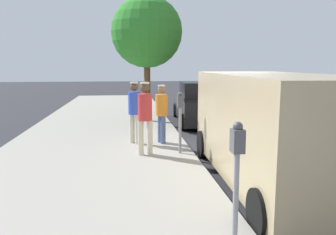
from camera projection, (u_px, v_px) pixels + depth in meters
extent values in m
plane|color=#2D2D33|center=(226.00, 151.00, 9.38)|extent=(80.00, 80.00, 0.00)
cube|color=#9E998E|center=(94.00, 152.00, 8.96)|extent=(5.00, 32.00, 0.15)
cylinder|color=gray|center=(180.00, 130.00, 8.51)|extent=(0.07, 0.07, 1.15)
cube|color=#4C4C51|center=(180.00, 101.00, 8.40)|extent=(0.14, 0.18, 0.28)
sphere|color=#47474C|center=(180.00, 94.00, 8.38)|extent=(0.12, 0.12, 0.12)
cylinder|color=gray|center=(236.00, 199.00, 4.17)|extent=(0.07, 0.07, 1.15)
cube|color=#4C4C51|center=(238.00, 141.00, 4.06)|extent=(0.14, 0.18, 0.28)
sphere|color=#47474C|center=(238.00, 127.00, 4.04)|extent=(0.12, 0.12, 0.12)
cylinder|color=beige|center=(141.00, 138.00, 8.37)|extent=(0.14, 0.14, 0.85)
cylinder|color=beige|center=(150.00, 137.00, 8.40)|extent=(0.14, 0.14, 0.85)
cylinder|color=red|center=(145.00, 107.00, 8.27)|extent=(0.34, 0.34, 0.64)
sphere|color=brown|center=(145.00, 88.00, 8.20)|extent=(0.23, 0.23, 0.23)
cylinder|color=silver|center=(145.00, 83.00, 8.18)|extent=(0.22, 0.22, 0.04)
cylinder|color=beige|center=(132.00, 128.00, 9.67)|extent=(0.14, 0.14, 0.82)
cylinder|color=beige|center=(138.00, 129.00, 9.53)|extent=(0.14, 0.14, 0.82)
cylinder|color=blue|center=(134.00, 103.00, 9.49)|extent=(0.34, 0.34, 0.62)
sphere|color=brown|center=(134.00, 87.00, 9.42)|extent=(0.22, 0.22, 0.22)
cylinder|color=silver|center=(134.00, 83.00, 9.41)|extent=(0.21, 0.21, 0.04)
cylinder|color=#4C608C|center=(160.00, 129.00, 9.76)|extent=(0.14, 0.14, 0.78)
cylinder|color=#4C608C|center=(163.00, 130.00, 9.56)|extent=(0.14, 0.14, 0.78)
cylinder|color=orange|center=(162.00, 105.00, 9.56)|extent=(0.34, 0.34, 0.58)
sphere|color=#8C6647|center=(162.00, 90.00, 9.49)|extent=(0.21, 0.21, 0.21)
cylinder|color=silver|center=(161.00, 86.00, 9.47)|extent=(0.20, 0.20, 0.04)
cube|color=tan|center=(273.00, 125.00, 6.65)|extent=(2.14, 5.25, 1.96)
cube|color=black|center=(237.00, 94.00, 9.01)|extent=(1.84, 0.13, 0.88)
cylinder|color=black|center=(203.00, 144.00, 8.71)|extent=(0.24, 0.69, 0.68)
cylinder|color=black|center=(276.00, 143.00, 8.88)|extent=(0.24, 0.69, 0.68)
cylinder|color=black|center=(261.00, 213.00, 4.68)|extent=(0.24, 0.69, 0.68)
cube|color=black|center=(201.00, 108.00, 13.90)|extent=(2.05, 4.49, 0.89)
cube|color=black|center=(202.00, 90.00, 13.57)|extent=(1.71, 2.06, 0.60)
cylinder|color=black|center=(176.00, 110.00, 15.52)|extent=(0.25, 0.61, 0.60)
cylinder|color=black|center=(214.00, 110.00, 15.63)|extent=(0.25, 0.61, 0.60)
cylinder|color=black|center=(184.00, 122.00, 12.27)|extent=(0.25, 0.61, 0.60)
cylinder|color=black|center=(232.00, 122.00, 12.37)|extent=(0.25, 0.61, 0.60)
cylinder|color=brown|center=(147.00, 89.00, 13.37)|extent=(0.24, 0.24, 2.45)
sphere|color=#31882D|center=(147.00, 32.00, 13.04)|extent=(2.70, 2.70, 2.70)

